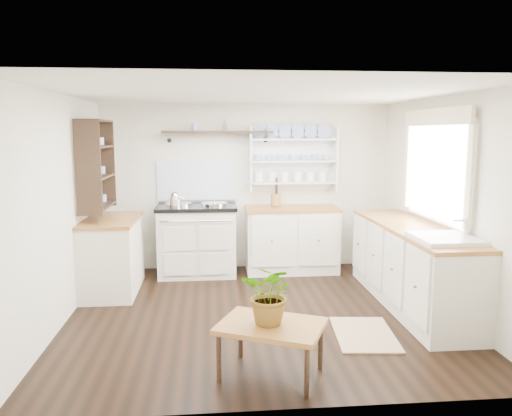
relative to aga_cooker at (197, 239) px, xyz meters
name	(u,v)px	position (x,y,z in m)	size (l,w,h in m)	color
floor	(260,313)	(0.70, -1.57, -0.48)	(4.00, 3.80, 0.01)	black
wall_back	(246,187)	(0.70, 0.33, 0.67)	(4.00, 0.02, 2.30)	beige
wall_right	(445,204)	(2.70, -1.57, 0.67)	(0.02, 3.80, 2.30)	beige
wall_left	(61,209)	(-1.30, -1.57, 0.67)	(0.02, 3.80, 2.30)	beige
ceiling	(260,94)	(0.70, -1.57, 1.82)	(4.00, 3.80, 0.01)	white
window	(436,165)	(2.65, -1.42, 1.08)	(0.08, 1.55, 1.22)	white
aga_cooker	(197,239)	(0.00, 0.00, 0.00)	(1.06, 0.74, 0.98)	beige
back_cabinets	(291,238)	(1.30, 0.03, -0.02)	(1.27, 0.63, 0.90)	silver
right_cabinets	(411,265)	(2.40, -1.47, -0.02)	(0.62, 2.43, 0.90)	silver
belfast_sink	(444,251)	(2.40, -2.22, 0.32)	(0.55, 0.60, 0.45)	white
left_cabinets	(112,254)	(-1.00, -0.67, -0.02)	(0.62, 1.13, 0.90)	silver
plate_rack	(293,158)	(1.35, 0.29, 1.07)	(1.20, 0.22, 0.90)	white
high_shelf	(218,133)	(0.30, 0.21, 1.43)	(1.50, 0.29, 0.16)	black
left_shelving	(96,164)	(-1.14, -0.67, 1.07)	(0.28, 0.80, 1.05)	black
kettle	(175,200)	(-0.28, -0.12, 0.55)	(0.17, 0.17, 0.21)	silver
utensil_crock	(276,200)	(1.09, 0.11, 0.51)	(0.14, 0.14, 0.16)	olive
center_table	(271,329)	(0.65, -2.97, -0.10)	(0.96, 0.85, 0.43)	brown
potted_plant	(271,294)	(0.65, -2.97, 0.19)	(0.44, 0.38, 0.48)	#3F7233
floor_rug	(364,334)	(1.63, -2.25, -0.48)	(0.55, 0.85, 0.02)	#7F5C4A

